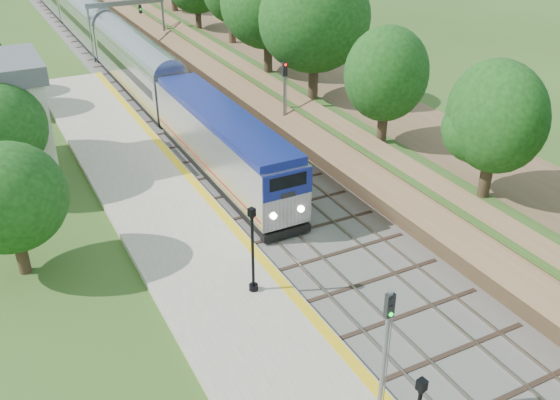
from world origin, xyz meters
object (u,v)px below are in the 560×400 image
lamppost_far (253,255)px  signal_platform (386,341)px  signal_farside (285,94)px  signal_gantry (126,14)px  train (71,8)px

lamppost_far → signal_platform: (0.99, -9.19, 1.40)m
lamppost_far → signal_farside: 18.92m
lamppost_far → signal_gantry: bearing=82.0°
signal_gantry → train: size_ratio=0.07×
signal_gantry → signal_platform: size_ratio=1.49×
lamppost_far → signal_farside: bearing=57.7°
signal_platform → train: bearing=87.7°
signal_farside → train: bearing=97.3°
signal_gantry → train: 19.49m
train → signal_farside: signal_farside is taller
signal_platform → signal_farside: size_ratio=0.87×
train → signal_gantry: bearing=-82.7°
signal_farside → signal_platform: bearing=-109.9°
signal_gantry → signal_platform: 54.67m
train → lamppost_far: size_ratio=26.87×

